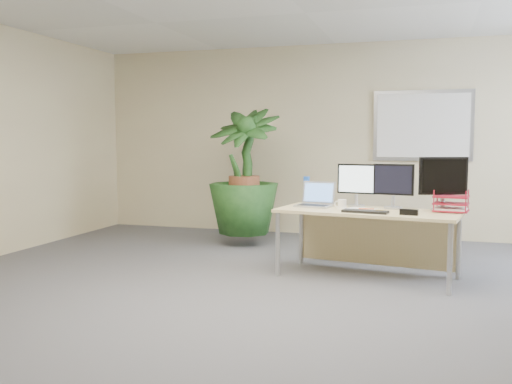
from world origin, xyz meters
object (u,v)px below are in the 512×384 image
(floor_plant, at_px, (244,187))
(monitor_right, at_px, (393,183))
(monitor_left, at_px, (357,182))
(laptop, at_px, (316,200))
(desk, at_px, (370,223))

(floor_plant, relative_size, monitor_right, 3.34)
(monitor_left, distance_m, laptop, 0.46)
(desk, bearing_deg, floor_plant, 144.58)
(floor_plant, relative_size, laptop, 3.78)
(monitor_right, height_order, laptop, monitor_right)
(monitor_right, distance_m, laptop, 0.81)
(floor_plant, distance_m, monitor_left, 1.91)
(monitor_left, height_order, laptop, monitor_left)
(desk, xyz_separation_m, monitor_right, (0.21, 0.11, 0.40))
(desk, distance_m, floor_plant, 2.14)
(desk, relative_size, floor_plant, 1.23)
(monitor_left, relative_size, monitor_right, 0.98)
(floor_plant, bearing_deg, desk, -35.42)
(desk, distance_m, monitor_right, 0.46)
(desk, relative_size, laptop, 4.64)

